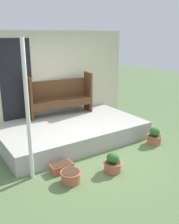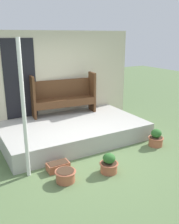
{
  "view_description": "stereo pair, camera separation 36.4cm",
  "coord_description": "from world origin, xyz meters",
  "px_view_note": "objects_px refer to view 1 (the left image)",
  "views": [
    {
      "loc": [
        -2.65,
        -4.03,
        2.49
      ],
      "look_at": [
        0.25,
        0.36,
        0.86
      ],
      "focal_mm": 40.0,
      "sensor_mm": 36.0,
      "label": 1
    },
    {
      "loc": [
        -2.34,
        -4.22,
        2.49
      ],
      "look_at": [
        0.25,
        0.36,
        0.86
      ],
      "focal_mm": 40.0,
      "sensor_mm": 36.0,
      "label": 2
    }
  ],
  "objects_px": {
    "flower_pot_middle": "(113,163)",
    "planter_box_rect": "(62,167)",
    "support_post": "(28,113)",
    "bench": "(60,95)",
    "flower_pot_left": "(71,176)",
    "flower_pot_right": "(154,137)"
  },
  "relations": [
    {
      "from": "support_post",
      "to": "flower_pot_middle",
      "type": "relative_size",
      "value": 6.39
    },
    {
      "from": "flower_pot_right",
      "to": "bench",
      "type": "bearing_deg",
      "value": 122.11
    },
    {
      "from": "flower_pot_left",
      "to": "flower_pot_middle",
      "type": "distance_m",
      "value": 0.85
    },
    {
      "from": "flower_pot_middle",
      "to": "planter_box_rect",
      "type": "relative_size",
      "value": 0.92
    },
    {
      "from": "planter_box_rect",
      "to": "flower_pot_left",
      "type": "bearing_deg",
      "value": -94.47
    },
    {
      "from": "flower_pot_left",
      "to": "planter_box_rect",
      "type": "xyz_separation_m",
      "value": [
        0.03,
        0.42,
        -0.04
      ]
    },
    {
      "from": "planter_box_rect",
      "to": "flower_pot_middle",
      "type": "bearing_deg",
      "value": -33.62
    },
    {
      "from": "support_post",
      "to": "bench",
      "type": "height_order",
      "value": "support_post"
    },
    {
      "from": "flower_pot_middle",
      "to": "support_post",
      "type": "bearing_deg",
      "value": 154.5
    },
    {
      "from": "flower_pot_middle",
      "to": "planter_box_rect",
      "type": "xyz_separation_m",
      "value": [
        -0.81,
        0.54,
        -0.09
      ]
    },
    {
      "from": "flower_pot_left",
      "to": "flower_pot_right",
      "type": "bearing_deg",
      "value": 7.54
    },
    {
      "from": "flower_pot_left",
      "to": "support_post",
      "type": "bearing_deg",
      "value": 134.29
    },
    {
      "from": "support_post",
      "to": "planter_box_rect",
      "type": "relative_size",
      "value": 5.87
    },
    {
      "from": "bench",
      "to": "planter_box_rect",
      "type": "bearing_deg",
      "value": -111.43
    },
    {
      "from": "flower_pot_middle",
      "to": "flower_pot_right",
      "type": "distance_m",
      "value": 1.67
    },
    {
      "from": "flower_pot_left",
      "to": "flower_pot_right",
      "type": "distance_m",
      "value": 2.47
    },
    {
      "from": "flower_pot_left",
      "to": "planter_box_rect",
      "type": "height_order",
      "value": "flower_pot_left"
    },
    {
      "from": "support_post",
      "to": "planter_box_rect",
      "type": "bearing_deg",
      "value": -11.16
    },
    {
      "from": "support_post",
      "to": "flower_pot_left",
      "type": "height_order",
      "value": "support_post"
    },
    {
      "from": "support_post",
      "to": "flower_pot_left",
      "type": "relative_size",
      "value": 6.45
    },
    {
      "from": "flower_pot_middle",
      "to": "planter_box_rect",
      "type": "bearing_deg",
      "value": 146.38
    },
    {
      "from": "flower_pot_left",
      "to": "flower_pot_middle",
      "type": "xyz_separation_m",
      "value": [
        0.84,
        -0.12,
        0.05
      ]
    }
  ]
}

